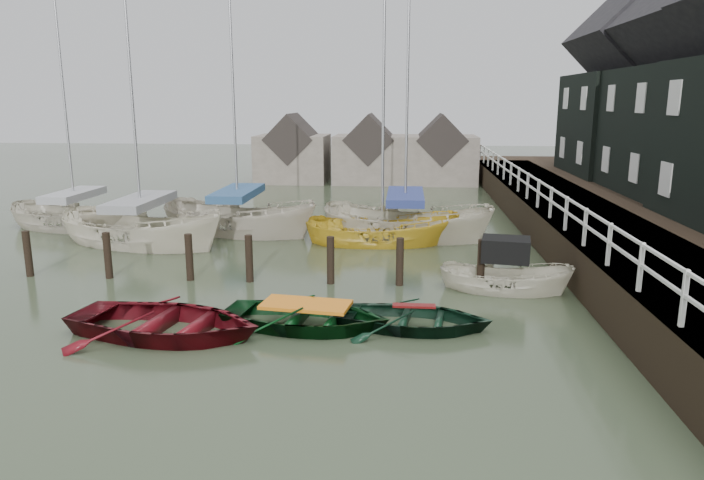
# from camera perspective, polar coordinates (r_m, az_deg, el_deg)

# --- Properties ---
(ground) EXTENTS (120.00, 120.00, 0.00)m
(ground) POSITION_cam_1_polar(r_m,az_deg,el_deg) (15.72, -7.64, -6.95)
(ground) COLOR #2A3320
(ground) RESTS_ON ground
(pier) EXTENTS (3.04, 32.00, 2.70)m
(pier) POSITION_cam_1_polar(r_m,az_deg,el_deg) (25.61, 18.74, 1.78)
(pier) COLOR black
(pier) RESTS_ON ground
(mooring_pilings) EXTENTS (13.72, 0.22, 1.80)m
(mooring_pilings) POSITION_cam_1_polar(r_m,az_deg,el_deg) (18.61, -9.05, -2.28)
(mooring_pilings) COLOR black
(mooring_pilings) RESTS_ON ground
(far_sheds) EXTENTS (14.00, 4.08, 4.39)m
(far_sheds) POSITION_cam_1_polar(r_m,az_deg,el_deg) (40.66, 1.40, 7.88)
(far_sheds) COLOR #665B51
(far_sheds) RESTS_ON ground
(rowboat_red) EXTENTS (5.00, 3.94, 0.94)m
(rowboat_red) POSITION_cam_1_polar(r_m,az_deg,el_deg) (15.02, -16.53, -8.33)
(rowboat_red) COLOR #520B12
(rowboat_red) RESTS_ON ground
(rowboat_green) EXTENTS (4.31, 3.34, 0.82)m
(rowboat_green) POSITION_cam_1_polar(r_m,az_deg,el_deg) (14.93, -4.17, -7.95)
(rowboat_green) COLOR black
(rowboat_green) RESTS_ON ground
(rowboat_dkgreen) EXTENTS (3.92, 3.02, 0.75)m
(rowboat_dkgreen) POSITION_cam_1_polar(r_m,az_deg,el_deg) (14.94, 5.62, -7.96)
(rowboat_dkgreen) COLOR black
(rowboat_dkgreen) RESTS_ON ground
(motorboat) EXTENTS (3.83, 1.97, 2.19)m
(motorboat) POSITION_cam_1_polar(r_m,az_deg,el_deg) (18.10, 13.72, -4.15)
(motorboat) COLOR beige
(motorboat) RESTS_ON ground
(sailboat_a) EXTENTS (7.45, 4.61, 11.39)m
(sailboat_a) POSITION_cam_1_polar(r_m,az_deg,el_deg) (24.44, -18.47, -0.25)
(sailboat_a) COLOR beige
(sailboat_a) RESTS_ON ground
(sailboat_b) EXTENTS (7.46, 4.71, 12.49)m
(sailboat_b) POSITION_cam_1_polar(r_m,az_deg,el_deg) (25.68, -10.25, 0.81)
(sailboat_b) COLOR beige
(sailboat_b) RESTS_ON ground
(sailboat_c) EXTENTS (5.81, 2.45, 9.91)m
(sailboat_c) POSITION_cam_1_polar(r_m,az_deg,el_deg) (23.42, 2.74, -0.26)
(sailboat_c) COLOR gold
(sailboat_c) RESTS_ON ground
(sailboat_d) EXTENTS (7.38, 4.67, 11.88)m
(sailboat_d) POSITION_cam_1_polar(r_m,az_deg,el_deg) (24.54, 4.81, 0.42)
(sailboat_d) COLOR beige
(sailboat_d) RESTS_ON ground
(sailboat_e) EXTENTS (6.47, 3.58, 10.34)m
(sailboat_e) POSITION_cam_1_polar(r_m,az_deg,el_deg) (28.44, -23.74, 1.07)
(sailboat_e) COLOR #BFB6A3
(sailboat_e) RESTS_ON ground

